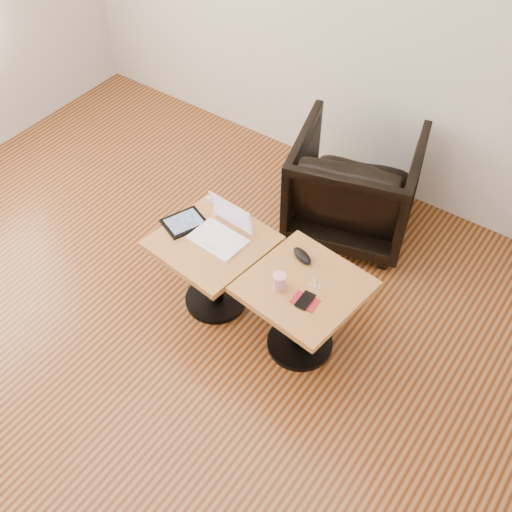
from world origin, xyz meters
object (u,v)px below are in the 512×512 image
Objects in this scene: striped_cup at (279,281)px; armchair at (355,184)px; side_table_right at (303,301)px; side_table_left at (213,256)px; laptop at (222,231)px.

striped_cup is 0.12× the size of armchair.
side_table_right is at bearing 43.08° from striped_cup.
side_table_right is 0.82× the size of armchair.
side_table_left is 0.61m from side_table_right.
side_table_left is 1.13m from armchair.
armchair is (-0.17, 1.15, -0.22)m from striped_cup.
armchair reaches higher than striped_cup.
striped_cup is at bearing 82.23° from armchair.
armchair is (-0.27, 1.06, -0.04)m from side_table_right.
side_table_right is 6.98× the size of striped_cup.
armchair reaches higher than side_table_left.
striped_cup is (0.51, -0.08, 0.18)m from side_table_left.
laptop is (-0.57, 0.04, 0.18)m from side_table_right.
side_table_right is 2.05× the size of laptop.
side_table_left is at bearing -119.27° from laptop.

